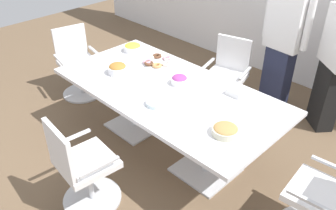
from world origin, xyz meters
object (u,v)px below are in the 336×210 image
Objects in this scene: person_standing_0 at (283,42)px; plate_stack at (157,103)px; snack_bowl_chips_yellow at (133,47)px; office_chair_1 at (325,202)px; napkin_pile at (237,91)px; conference_table at (168,99)px; office_chair_2 at (227,79)px; snack_bowl_candy_mix at (179,80)px; snack_bowl_pretzels at (118,68)px; donut_platter at (158,61)px; office_chair_3 at (78,66)px; office_chair_0 at (82,169)px; snack_bowl_cookies at (225,130)px.

person_standing_0 reaches higher than plate_stack.
snack_bowl_chips_yellow is at bearing 48.12° from person_standing_0.
office_chair_1 is 1.26m from napkin_pile.
office_chair_2 reaches higher than conference_table.
snack_bowl_candy_mix is 0.84× the size of snack_bowl_pretzels.
donut_platter is (-0.49, 0.33, 0.15)m from conference_table.
office_chair_3 is 0.53× the size of person_standing_0.
person_standing_0 is at bearing 76.78° from conference_table.
napkin_pile is at bearing 2.21° from snack_bowl_chips_yellow.
snack_bowl_chips_yellow is at bearing 129.91° from office_chair_0.
office_chair_3 is 5.75× the size of napkin_pile.
snack_bowl_chips_yellow is at bearing 126.34° from office_chair_3.
office_chair_0 reaches higher than snack_bowl_pretzels.
snack_bowl_pretzels is at bearing 89.49° from office_chair_1.
person_standing_0 is 1.87m from plate_stack.
person_standing_0 reaches higher than donut_platter.
office_chair_2 is 1.00× the size of office_chair_3.
napkin_pile is at bearing 104.06° from person_standing_0.
donut_platter is 0.88m from plate_stack.
donut_platter is at bearing 146.34° from conference_table.
snack_bowl_chips_yellow is (-0.89, -0.76, 0.39)m from office_chair_2.
napkin_pile is (0.19, -1.17, -0.11)m from person_standing_0.
snack_bowl_candy_mix is 0.76× the size of snack_bowl_cookies.
person_standing_0 is 7.52× the size of snack_bowl_cookies.
snack_bowl_cookies reaches higher than donut_platter.
donut_platter is at bearing -176.37° from napkin_pile.
donut_platter is (-2.20, 0.29, 0.36)m from office_chair_1.
office_chair_1 is 2.09m from person_standing_0.
person_standing_0 is 8.08× the size of plate_stack.
snack_bowl_chips_yellow is at bearing 178.95° from donut_platter.
office_chair_0 reaches higher than snack_bowl_candy_mix.
office_chair_1 is 2.70m from snack_bowl_chips_yellow.
office_chair_2 is at bearing 98.08° from office_chair_0.
conference_table is at bearing 78.75° from office_chair_2.
plate_stack is 1.34× the size of napkin_pile.
office_chair_0 is at bearing 119.27° from office_chair_1.
snack_bowl_pretzels reaches higher than conference_table.
conference_table is 0.70m from napkin_pile.
snack_bowl_chips_yellow is at bearing 163.67° from snack_bowl_cookies.
snack_bowl_candy_mix is 0.59m from napkin_pile.
office_chair_2 is at bearing 93.17° from conference_table.
snack_bowl_pretzels reaches higher than donut_platter.
snack_bowl_pretzels is at bearing -154.76° from snack_bowl_candy_mix.
office_chair_1 is 1.73m from snack_bowl_candy_mix.
office_chair_2 is 3.98× the size of snack_bowl_cookies.
snack_bowl_chips_yellow is 0.61× the size of donut_platter.
donut_platter is (-0.43, -0.77, 0.36)m from office_chair_2.
napkin_pile is (1.17, 0.55, -0.03)m from snack_bowl_pretzels.
snack_bowl_cookies is at bearing 110.76° from person_standing_0.
person_standing_0 is at bearing 43.11° from snack_bowl_chips_yellow.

